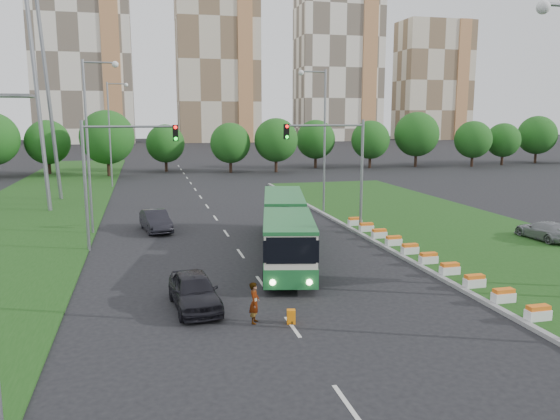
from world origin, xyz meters
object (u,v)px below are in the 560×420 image
object	(u,v)px
traffic_mast_median	(340,158)
car_left_near	(194,291)
traffic_mast_left	(112,164)
car_left_far	(156,221)
shopping_trolley	(291,317)
pedestrian	(254,303)
car_median	(544,230)
articulated_bus	(283,227)

from	to	relation	value
traffic_mast_median	car_left_near	world-z (taller)	traffic_mast_median
car_left_near	traffic_mast_left	bearing A→B (deg)	102.57
car_left_far	shopping_trolley	xyz separation A→B (m)	(4.87, -19.58, -0.47)
shopping_trolley	car_left_near	bearing A→B (deg)	153.76
shopping_trolley	pedestrian	bearing A→B (deg)	174.29
car_median	pedestrian	distance (m)	23.46
car_left_far	car_median	bearing A→B (deg)	-31.31
articulated_bus	shopping_trolley	world-z (taller)	articulated_bus
articulated_bus	pedestrian	world-z (taller)	articulated_bus
traffic_mast_median	traffic_mast_left	distance (m)	15.19
car_left_far	shopping_trolley	bearing A→B (deg)	-86.12
pedestrian	articulated_bus	bearing A→B (deg)	2.88
traffic_mast_median	car_left_near	size ratio (longest dim) A/B	1.74
car_left_far	pedestrian	world-z (taller)	pedestrian
traffic_mast_median	articulated_bus	size ratio (longest dim) A/B	0.49
articulated_bus	car_left_far	distance (m)	11.31
traffic_mast_left	car_left_near	bearing A→B (deg)	-72.23
car_left_near	car_median	distance (m)	24.72
traffic_mast_left	car_left_far	size ratio (longest dim) A/B	1.74
car_left_far	pedestrian	xyz separation A→B (m)	(3.46, -19.15, 0.09)
car_left_far	car_median	distance (m)	26.73
traffic_mast_median	traffic_mast_left	bearing A→B (deg)	-176.23
car_median	car_left_near	bearing A→B (deg)	13.61
traffic_mast_left	shopping_trolley	distance (m)	17.16
traffic_mast_left	car_median	world-z (taller)	traffic_mast_left
traffic_mast_left	car_median	xyz separation A→B (m)	(27.46, -4.72, -4.58)
car_left_near	shopping_trolley	xyz separation A→B (m)	(3.61, -2.75, -0.50)
articulated_bus	car_left_far	size ratio (longest dim) A/B	3.55
traffic_mast_left	car_median	distance (m)	28.24
articulated_bus	car_median	world-z (taller)	articulated_bus
car_median	shopping_trolley	world-z (taller)	car_median
car_median	car_left_far	bearing A→B (deg)	-24.43
shopping_trolley	car_median	bearing A→B (deg)	37.37
traffic_mast_median	car_left_far	xyz separation A→B (m)	(-12.61, 3.95, -4.59)
car_left_near	car_left_far	world-z (taller)	car_left_near
car_median	articulated_bus	bearing A→B (deg)	-6.75
traffic_mast_left	car_left_far	world-z (taller)	traffic_mast_left
car_left_near	car_left_far	size ratio (longest dim) A/B	1.00
traffic_mast_left	shopping_trolley	xyz separation A→B (m)	(7.42, -14.63, -5.07)
traffic_mast_median	car_median	xyz separation A→B (m)	(12.31, -5.72, -4.58)
car_left_near	car_left_far	xyz separation A→B (m)	(-1.26, 16.82, -0.02)
car_left_far	shopping_trolley	world-z (taller)	car_left_far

